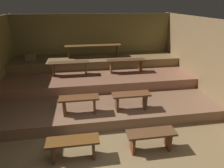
% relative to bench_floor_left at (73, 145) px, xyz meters
% --- Properties ---
extents(ground, '(6.61, 5.87, 0.08)m').
position_rel_bench_floor_left_xyz_m(ground, '(0.74, 1.97, -0.35)').
color(ground, olive).
extents(wall_back, '(6.61, 0.06, 2.30)m').
position_rel_bench_floor_left_xyz_m(wall_back, '(0.74, 4.53, 0.84)').
color(wall_back, olive).
rests_on(wall_back, ground).
extents(wall_right, '(0.06, 5.87, 2.30)m').
position_rel_bench_floor_left_xyz_m(wall_right, '(3.67, 1.97, 0.84)').
color(wall_right, olive).
rests_on(wall_right, ground).
extents(platform_lower, '(5.81, 3.83, 0.28)m').
position_rel_bench_floor_left_xyz_m(platform_lower, '(0.74, 2.59, -0.17)').
color(platform_lower, brown).
rests_on(platform_lower, ground).
extents(platform_middle, '(5.81, 2.46, 0.28)m').
position_rel_bench_floor_left_xyz_m(platform_middle, '(0.74, 3.27, 0.12)').
color(platform_middle, brown).
rests_on(platform_middle, platform_lower).
extents(platform_upper, '(5.81, 1.18, 0.28)m').
position_rel_bench_floor_left_xyz_m(platform_upper, '(0.74, 3.91, 0.40)').
color(platform_upper, brown).
rests_on(platform_upper, platform_middle).
extents(bench_floor_left, '(0.95, 0.30, 0.42)m').
position_rel_bench_floor_left_xyz_m(bench_floor_left, '(0.00, 0.00, 0.00)').
color(bench_floor_left, brown).
rests_on(bench_floor_left, ground).
extents(bench_floor_right, '(0.95, 0.30, 0.42)m').
position_rel_bench_floor_left_xyz_m(bench_floor_right, '(1.47, 0.00, 0.00)').
color(bench_floor_right, '#54351F').
rests_on(bench_floor_right, ground).
extents(bench_lower_left, '(0.90, 0.30, 0.42)m').
position_rel_bench_floor_left_xyz_m(bench_lower_left, '(0.12, 1.12, 0.28)').
color(bench_lower_left, brown).
rests_on(bench_lower_left, platform_lower).
extents(bench_lower_right, '(0.90, 0.30, 0.42)m').
position_rel_bench_floor_left_xyz_m(bench_lower_right, '(1.35, 1.12, 0.28)').
color(bench_lower_right, brown).
rests_on(bench_lower_right, platform_lower).
extents(bench_middle_left, '(1.23, 0.30, 0.42)m').
position_rel_bench_floor_left_xyz_m(bench_middle_left, '(-0.17, 2.99, 0.58)').
color(bench_middle_left, brown).
rests_on(bench_middle_left, platform_middle).
extents(bench_middle_right, '(1.23, 0.30, 0.42)m').
position_rel_bench_floor_left_xyz_m(bench_middle_right, '(1.64, 2.99, 0.58)').
color(bench_middle_right, '#543522').
rests_on(bench_middle_right, platform_middle).
extents(bench_upper_center, '(1.99, 0.30, 0.42)m').
position_rel_bench_floor_left_xyz_m(bench_upper_center, '(0.66, 4.00, 0.89)').
color(bench_upper_center, brown).
rests_on(bench_upper_center, platform_upper).
extents(wooden_crate_upper, '(0.27, 0.27, 0.27)m').
position_rel_bench_floor_left_xyz_m(wooden_crate_upper, '(-1.44, 3.67, 0.68)').
color(wooden_crate_upper, brown).
rests_on(wooden_crate_upper, platform_upper).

